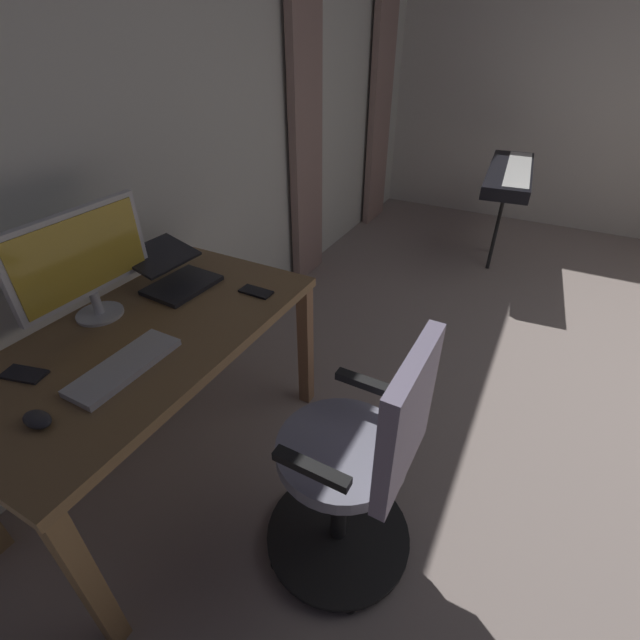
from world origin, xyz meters
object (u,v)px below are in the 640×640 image
object	(u,v)px
desk	(150,352)
computer_mouse	(37,419)
computer_monitor	(81,259)
cell_phone_by_monitor	(24,374)
computer_keyboard	(125,366)
office_chair	(357,470)
piano_keyboard	(509,175)
laptop	(174,274)
cell_phone_face_up	(256,292)

from	to	relation	value
desk	computer_mouse	distance (m)	0.50
computer_monitor	cell_phone_by_monitor	distance (m)	0.45
computer_monitor	computer_keyboard	bearing A→B (deg)	62.06
computer_mouse	cell_phone_by_monitor	xyz separation A→B (m)	(-0.11, -0.24, -0.01)
office_chair	cell_phone_by_monitor	distance (m)	1.15
desk	computer_keyboard	size ratio (longest dim) A/B	3.54
computer_keyboard	piano_keyboard	distance (m)	3.20
laptop	cell_phone_by_monitor	world-z (taller)	laptop
computer_keyboard	computer_mouse	xyz separation A→B (m)	(0.29, -0.03, 0.01)
computer_mouse	cell_phone_by_monitor	distance (m)	0.27
piano_keyboard	computer_keyboard	bearing A→B (deg)	-19.33
computer_monitor	computer_keyboard	world-z (taller)	computer_monitor
computer_keyboard	cell_phone_face_up	bearing A→B (deg)	171.38
desk	computer_keyboard	bearing A→B (deg)	29.63
cell_phone_by_monitor	piano_keyboard	world-z (taller)	piano_keyboard
computer_monitor	cell_phone_by_monitor	world-z (taller)	computer_monitor
laptop	cell_phone_face_up	world-z (taller)	laptop
computer_monitor	cell_phone_face_up	bearing A→B (deg)	134.18
desk	office_chair	bearing A→B (deg)	90.13
laptop	cell_phone_face_up	xyz separation A→B (m)	(-0.11, 0.36, -0.05)
laptop	desk	bearing A→B (deg)	28.19
computer_monitor	computer_mouse	xyz separation A→B (m)	(0.48, 0.33, -0.23)
computer_mouse	cell_phone_face_up	size ratio (longest dim) A/B	0.69
computer_keyboard	computer_monitor	bearing A→B (deg)	-117.94
computer_mouse	cell_phone_face_up	xyz separation A→B (m)	(-0.92, 0.12, -0.01)
cell_phone_by_monitor	cell_phone_face_up	xyz separation A→B (m)	(-0.81, 0.37, 0.00)
cell_phone_face_up	piano_keyboard	world-z (taller)	piano_keyboard
cell_phone_face_up	piano_keyboard	bearing A→B (deg)	164.24
laptop	computer_mouse	bearing A→B (deg)	19.24
computer_mouse	piano_keyboard	size ratio (longest dim) A/B	0.08
computer_monitor	computer_mouse	world-z (taller)	computer_monitor
office_chair	computer_keyboard	xyz separation A→B (m)	(0.19, -0.79, 0.28)
office_chair	piano_keyboard	distance (m)	2.92
computer_monitor	computer_mouse	distance (m)	0.63
laptop	computer_keyboard	bearing A→B (deg)	29.82
computer_keyboard	laptop	world-z (taller)	laptop
desk	piano_keyboard	bearing A→B (deg)	162.77
cell_phone_face_up	cell_phone_by_monitor	bearing A→B (deg)	-24.23
computer_monitor	piano_keyboard	size ratio (longest dim) A/B	0.46
computer_keyboard	cell_phone_by_monitor	bearing A→B (deg)	-56.23
office_chair	computer_keyboard	bearing A→B (deg)	104.41
laptop	piano_keyboard	distance (m)	2.79
laptop	computer_mouse	world-z (taller)	laptop
computer_monitor	computer_keyboard	xyz separation A→B (m)	(0.19, 0.36, -0.24)
desk	computer_monitor	xyz separation A→B (m)	(-0.00, -0.25, 0.34)
computer_keyboard	piano_keyboard	size ratio (longest dim) A/B	0.31
office_chair	desk	bearing A→B (deg)	90.92
computer_monitor	laptop	xyz separation A→B (m)	(-0.33, 0.09, -0.19)
cell_phone_face_up	piano_keyboard	size ratio (longest dim) A/B	0.12
computer_monitor	computer_keyboard	size ratio (longest dim) A/B	1.46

